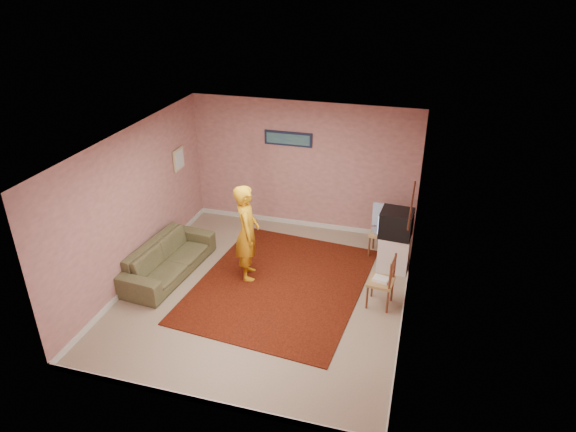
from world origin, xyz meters
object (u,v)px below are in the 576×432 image
(chair_a, at_px, (382,228))
(sofa, at_px, (168,259))
(crt_tv, at_px, (396,223))
(person, at_px, (247,233))
(chair_b, at_px, (381,276))
(tv_cabinet, at_px, (393,252))

(chair_a, distance_m, sofa, 3.87)
(chair_a, xyz_separation_m, sofa, (-3.49, -1.64, -0.27))
(chair_a, bearing_deg, crt_tv, -51.56)
(crt_tv, distance_m, person, 2.55)
(crt_tv, height_order, chair_b, crt_tv)
(chair_a, xyz_separation_m, chair_b, (0.16, -1.56, -0.02))
(chair_b, height_order, person, person)
(sofa, bearing_deg, tv_cabinet, -66.61)
(chair_a, height_order, chair_b, chair_a)
(crt_tv, xyz_separation_m, sofa, (-3.74, -1.23, -0.61))
(sofa, bearing_deg, crt_tv, -66.58)
(tv_cabinet, relative_size, crt_tv, 1.14)
(chair_a, bearing_deg, chair_b, -77.25)
(tv_cabinet, distance_m, sofa, 3.95)
(person, bearing_deg, sofa, 82.10)
(tv_cabinet, bearing_deg, chair_b, -94.65)
(tv_cabinet, distance_m, crt_tv, 0.57)
(chair_a, height_order, person, person)
(crt_tv, bearing_deg, chair_b, -90.24)
(chair_b, bearing_deg, chair_a, -167.95)
(crt_tv, xyz_separation_m, chair_b, (-0.09, -1.16, -0.36))
(chair_b, relative_size, sofa, 0.24)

